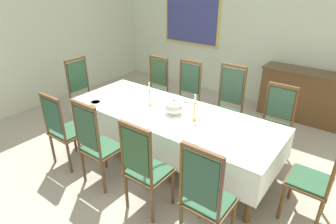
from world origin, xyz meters
TOP-DOWN VIEW (x-y plane):
  - ground at (0.00, 0.00)m, footprint 6.43×5.64m
  - back_wall at (0.00, 2.86)m, footprint 6.43×0.08m
  - left_wall at (-3.26, 0.00)m, footprint 0.08×5.64m
  - dining_table at (0.00, 0.09)m, footprint 2.89×1.08m
  - tablecloth at (0.00, 0.09)m, footprint 2.91×1.10m
  - chair_south_a at (-1.06, -0.85)m, footprint 0.44×0.42m
  - chair_north_a at (-1.06, 1.03)m, footprint 0.44×0.42m
  - chair_south_b at (-0.40, -0.86)m, footprint 0.44×0.42m
  - chair_north_b at (-0.40, 1.04)m, footprint 0.44×0.42m
  - chair_south_c at (0.36, -0.86)m, footprint 0.44×0.42m
  - chair_north_c at (0.36, 1.04)m, footprint 0.44×0.42m
  - chair_south_d at (1.10, -0.86)m, footprint 0.44×0.42m
  - chair_north_d at (1.10, 1.03)m, footprint 0.44×0.42m
  - chair_head_west at (-1.86, 0.09)m, footprint 0.42×0.44m
  - chair_head_east at (1.85, 0.09)m, footprint 0.42×0.44m
  - soup_tureen at (0.05, 0.09)m, footprint 0.24×0.24m
  - candlestick_west at (-0.37, 0.09)m, footprint 0.07×0.07m
  - candlestick_east at (0.37, 0.09)m, footprint 0.07×0.07m
  - bowl_near_left at (-1.01, -0.34)m, footprint 0.16×0.16m
  - bowl_near_right at (0.02, 0.48)m, footprint 0.15×0.15m
  - spoon_primary at (-1.12, -0.31)m, footprint 0.03×0.18m
  - spoon_secondary at (0.12, 0.51)m, footprint 0.03×0.18m
  - sideboard at (1.10, 2.54)m, footprint 1.44×0.48m
  - framed_painting at (-1.46, 2.80)m, footprint 1.36×0.05m

SIDE VIEW (x-z plane):
  - ground at x=0.00m, z-range -0.04..0.00m
  - sideboard at x=1.10m, z-range 0.00..0.91m
  - chair_north_d at x=1.10m, z-range 0.02..1.09m
  - chair_south_a at x=-1.06m, z-range 0.02..1.09m
  - chair_head_east at x=1.85m, z-range 0.02..1.10m
  - chair_north_a at x=-1.06m, z-range 0.02..1.11m
  - chair_south_c at x=0.36m, z-range 0.01..1.14m
  - chair_north_b at x=-0.40m, z-range 0.01..1.15m
  - chair_south_b at x=-0.40m, z-range 0.01..1.16m
  - chair_head_west at x=-1.86m, z-range 0.01..1.16m
  - chair_south_d at x=1.10m, z-range 0.01..1.17m
  - chair_north_c at x=0.36m, z-range 0.00..1.21m
  - tablecloth at x=0.00m, z-range 0.42..0.84m
  - dining_table at x=0.00m, z-range 0.30..1.03m
  - spoon_primary at x=-1.12m, z-range 0.74..0.75m
  - spoon_secondary at x=0.12m, z-range 0.74..0.75m
  - bowl_near_right at x=0.02m, z-range 0.74..0.77m
  - bowl_near_left at x=-1.01m, z-range 0.74..0.78m
  - soup_tureen at x=0.05m, z-range 0.74..0.94m
  - candlestick_west at x=-0.37m, z-range 0.70..1.05m
  - candlestick_east at x=0.37m, z-range 0.70..1.06m
  - back_wall at x=0.00m, z-range 0.00..3.17m
  - left_wall at x=-3.26m, z-range 0.00..3.17m
  - framed_painting at x=-1.46m, z-range 0.97..2.52m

